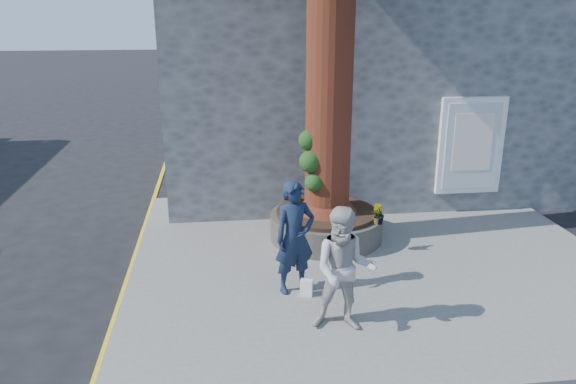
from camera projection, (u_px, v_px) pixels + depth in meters
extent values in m
plane|color=black|center=(301.00, 291.00, 9.71)|extent=(120.00, 120.00, 0.00)
cube|color=slate|center=(371.00, 259.00, 10.81)|extent=(9.00, 8.00, 0.12)
cube|color=yellow|center=(130.00, 274.00, 10.30)|extent=(0.10, 30.00, 0.01)
cube|color=#4D4F52|center=(353.00, 69.00, 15.85)|extent=(10.00, 8.00, 6.00)
cube|color=white|center=(471.00, 146.00, 12.63)|extent=(1.50, 0.12, 2.20)
cube|color=silver|center=(472.00, 146.00, 12.58)|extent=(1.25, 0.04, 1.95)
cube|color=silver|center=(473.00, 142.00, 12.52)|extent=(0.90, 0.02, 1.30)
cylinder|color=black|center=(326.00, 226.00, 11.57)|extent=(2.30, 2.30, 0.52)
cylinder|color=black|center=(326.00, 212.00, 11.47)|extent=(2.04, 2.04, 0.08)
cylinder|color=#491C12|center=(331.00, 19.00, 10.29)|extent=(0.90, 0.90, 7.50)
cone|color=#491C12|center=(327.00, 194.00, 11.35)|extent=(1.24, 1.24, 0.70)
sphere|color=#163612|center=(310.00, 162.00, 10.89)|extent=(0.44, 0.44, 0.44)
sphere|color=#163612|center=(314.00, 183.00, 10.92)|extent=(0.36, 0.36, 0.36)
sphere|color=#163612|center=(309.00, 140.00, 10.87)|extent=(0.40, 0.40, 0.40)
imported|color=#142039|center=(295.00, 238.00, 9.19)|extent=(0.81, 0.65, 1.92)
imported|color=#B5B1AD|center=(344.00, 270.00, 8.08)|extent=(1.05, 0.90, 1.90)
cube|color=white|center=(306.00, 288.00, 9.27)|extent=(0.23, 0.18, 0.28)
imported|color=gray|center=(290.00, 219.00, 10.51)|extent=(0.22, 0.18, 0.36)
imported|color=gray|center=(379.00, 214.00, 10.70)|extent=(0.30, 0.30, 0.39)
imported|color=gray|center=(301.00, 199.00, 11.71)|extent=(0.19, 0.19, 0.30)
imported|color=gray|center=(379.00, 216.00, 10.71)|extent=(0.34, 0.35, 0.30)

